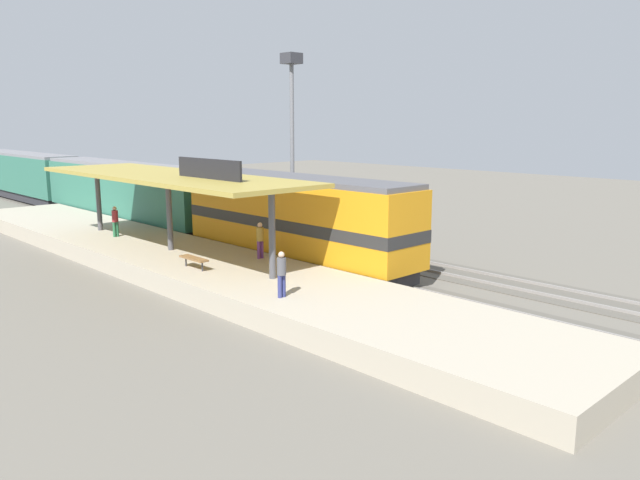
% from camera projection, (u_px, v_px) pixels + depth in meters
% --- Properties ---
extents(ground_plane, '(120.00, 120.00, 0.00)m').
position_uv_depth(ground_plane, '(273.00, 249.00, 35.74)').
color(ground_plane, '#666056').
extents(track_near, '(3.20, 110.00, 0.16)m').
position_uv_depth(track_near, '(245.00, 253.00, 34.38)').
color(track_near, '#565249').
rests_on(track_near, ground).
extents(track_far, '(3.20, 110.00, 0.16)m').
position_uv_depth(track_far, '(306.00, 242.00, 37.51)').
color(track_far, '#565249').
rests_on(track_far, ground).
extents(platform, '(6.00, 44.00, 0.90)m').
position_uv_depth(platform, '(171.00, 259.00, 31.16)').
color(platform, '#A89E89').
rests_on(platform, ground).
extents(station_canopy, '(5.20, 18.00, 4.70)m').
position_uv_depth(station_canopy, '(169.00, 178.00, 30.33)').
color(station_canopy, '#47474C').
rests_on(station_canopy, platform).
extents(platform_bench, '(0.44, 1.70, 0.50)m').
position_uv_depth(platform_bench, '(194.00, 259.00, 26.99)').
color(platform_bench, '#333338').
rests_on(platform_bench, platform).
extents(locomotive, '(2.93, 14.43, 4.44)m').
position_uv_depth(locomotive, '(295.00, 220.00, 30.91)').
color(locomotive, '#28282D').
rests_on(locomotive, track_near).
extents(passenger_carriage_front, '(2.90, 20.00, 4.24)m').
position_uv_depth(passenger_carriage_front, '(126.00, 193.00, 43.66)').
color(passenger_carriage_front, '#28282D').
rests_on(passenger_carriage_front, track_near).
extents(passenger_carriage_rear, '(2.90, 20.00, 4.24)m').
position_uv_depth(passenger_carriage_rear, '(22.00, 175.00, 58.38)').
color(passenger_carriage_rear, '#28282D').
rests_on(passenger_carriage_rear, track_near).
extents(freight_car, '(2.80, 12.00, 3.54)m').
position_uv_depth(freight_car, '(263.00, 204.00, 40.01)').
color(freight_car, '#28282D').
rests_on(freight_car, track_far).
extents(light_mast, '(1.10, 1.10, 11.70)m').
position_uv_depth(light_mast, '(292.00, 104.00, 41.51)').
color(light_mast, slate).
rests_on(light_mast, ground).
extents(person_waiting, '(0.34, 0.34, 1.71)m').
position_uv_depth(person_waiting, '(115.00, 220.00, 34.46)').
color(person_waiting, '#23603D').
rests_on(person_waiting, platform).
extents(person_walking, '(0.34, 0.34, 1.71)m').
position_uv_depth(person_walking, '(282.00, 272.00, 22.49)').
color(person_walking, navy).
rests_on(person_walking, platform).
extents(person_boarding, '(0.34, 0.34, 1.71)m').
position_uv_depth(person_boarding, '(260.00, 238.00, 28.95)').
color(person_boarding, '#663375').
rests_on(person_boarding, platform).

